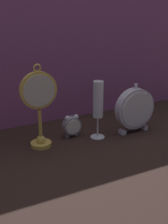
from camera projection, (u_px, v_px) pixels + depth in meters
name	position (u px, v px, depth m)	size (l,w,h in m)	color
ground_plane	(93.00, 145.00, 1.22)	(4.00, 4.00, 0.00)	black
fabric_backdrop_drape	(58.00, 34.00, 1.36)	(1.69, 0.01, 0.79)	#8E4C7F
pocket_watch_on_stand	(39.00, 106.00, 1.16)	(0.14, 0.08, 0.32)	gold
alarm_clock_twin_bell	(72.00, 125.00, 1.28)	(0.08, 0.03, 0.10)	gray
mantel_clock_silver	(135.00, 109.00, 1.31)	(0.17, 0.04, 0.21)	silver
champagne_flute	(98.00, 104.00, 1.24)	(0.06, 0.06, 0.24)	silver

